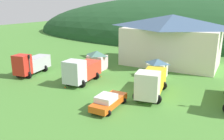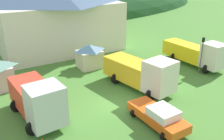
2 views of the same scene
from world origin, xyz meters
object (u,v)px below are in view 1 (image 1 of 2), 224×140
crane_truck_red (31,64)px  service_pickup_orange (108,101)px  depot_building (171,39)px  traffic_light_west (30,64)px  tow_truck_silver (81,70)px  traffic_cone_mid_row (65,88)px  heavy_rig_striped (151,82)px  play_shed_pink (97,60)px  traffic_cone_near_pickup (101,77)px  play_shed_cream (157,68)px

crane_truck_red → service_pickup_orange: bearing=64.7°
depot_building → crane_truck_red: 24.80m
depot_building → crane_truck_red: bearing=-135.5°
depot_building → traffic_light_west: bearing=-130.4°
tow_truck_silver → traffic_light_west: traffic_light_west is taller
service_pickup_orange → traffic_cone_mid_row: bearing=-109.0°
tow_truck_silver → heavy_rig_striped: (10.32, 0.15, -0.06)m
heavy_rig_striped → service_pickup_orange: (-2.73, -5.77, -0.94)m
depot_building → heavy_rig_striped: size_ratio=2.16×
depot_building → traffic_light_west: 24.88m
traffic_cone_mid_row → play_shed_pink: bearing=97.2°
play_shed_pink → traffic_cone_mid_row: (1.28, -10.15, -1.66)m
depot_building → play_shed_pink: depot_building is taller
tow_truck_silver → traffic_cone_near_pickup: bearing=160.5°
traffic_cone_mid_row → tow_truck_silver: bearing=76.3°
depot_building → play_shed_pink: bearing=-137.0°
play_shed_pink → traffic_cone_mid_row: play_shed_pink is taller
depot_building → crane_truck_red: size_ratio=2.55×
play_shed_pink → crane_truck_red: 10.80m
crane_truck_red → play_shed_pink: bearing=127.7°
crane_truck_red → service_pickup_orange: crane_truck_red is taller
service_pickup_orange → tow_truck_silver: bearing=-127.1°
play_shed_cream → traffic_cone_mid_row: bearing=-130.5°
tow_truck_silver → heavy_rig_striped: 10.32m
play_shed_cream → crane_truck_red: size_ratio=0.42×
play_shed_cream → traffic_cone_mid_row: 14.27m
crane_truck_red → heavy_rig_striped: heavy_rig_striped is taller
service_pickup_orange → traffic_cone_mid_row: (-8.29, 2.76, -0.83)m
depot_building → tow_truck_silver: bearing=-115.9°
play_shed_pink → heavy_rig_striped: 14.22m
play_shed_cream → heavy_rig_striped: heavy_rig_striped is taller
play_shed_pink → traffic_cone_mid_row: bearing=-82.8°
play_shed_pink → traffic_cone_near_pickup: 4.99m
tow_truck_silver → traffic_cone_mid_row: (-0.70, -2.85, -1.83)m
heavy_rig_striped → traffic_light_west: size_ratio=2.24×
traffic_cone_mid_row → crane_truck_red: bearing=165.1°
service_pickup_orange → traffic_cone_near_pickup: bearing=-145.2°
play_shed_pink → heavy_rig_striped: bearing=-30.1°
traffic_light_west → crane_truck_red: bearing=133.4°
traffic_light_west → play_shed_cream: bearing=31.4°
play_shed_cream → traffic_cone_near_pickup: play_shed_cream is taller
play_shed_cream → tow_truck_silver: size_ratio=0.43×
crane_truck_red → traffic_cone_mid_row: crane_truck_red is taller
heavy_rig_striped → crane_truck_red: bearing=-97.2°
crane_truck_red → traffic_cone_mid_row: bearing=66.4°
play_shed_pink → service_pickup_orange: size_ratio=0.62×
tow_truck_silver → traffic_light_west: (-7.92, -2.12, 0.46)m
tow_truck_silver → traffic_cone_near_pickup: tow_truck_silver is taller
service_pickup_orange → traffic_cone_near_pickup: service_pickup_orange is taller
play_shed_cream → heavy_rig_striped: size_ratio=0.36×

